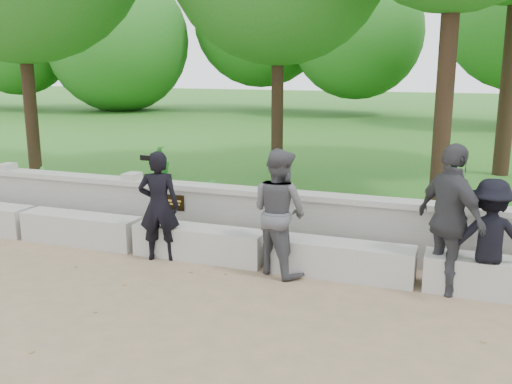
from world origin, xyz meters
The scene contains 11 objects.
ground centered at (0.00, 0.00, 0.00)m, with size 80.00×80.00×0.00m, color #8D7156.
lawn centered at (0.00, 14.00, 0.12)m, with size 40.00×22.00×0.25m, color #27661C.
concrete_bench centered at (0.00, 1.90, 0.22)m, with size 11.90×0.45×0.45m.
parapet_wall centered at (0.00, 2.60, 0.46)m, with size 12.50×0.35×0.90m.
man_main centered at (0.50, 1.68, 0.77)m, with size 0.65×0.60×1.54m.
visitor_left centered at (2.23, 1.74, 0.83)m, with size 1.00×0.92×1.65m.
visitor_mid centered at (4.75, 1.80, 0.71)m, with size 0.98×0.65×1.42m.
visitor_right centered at (4.32, 1.80, 0.90)m, with size 1.04×1.08×1.81m.
shrub_a centered at (-2.87, 3.30, 0.54)m, with size 0.31×0.21×0.58m, color green.
shrub_b centered at (0.51, 3.30, 0.53)m, with size 0.31×0.25×0.56m, color green.
shrub_d centered at (-2.00, 6.16, 0.58)m, with size 0.37×0.33×0.66m, color green.
Camera 1 is at (4.39, -5.02, 2.70)m, focal length 40.00 mm.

